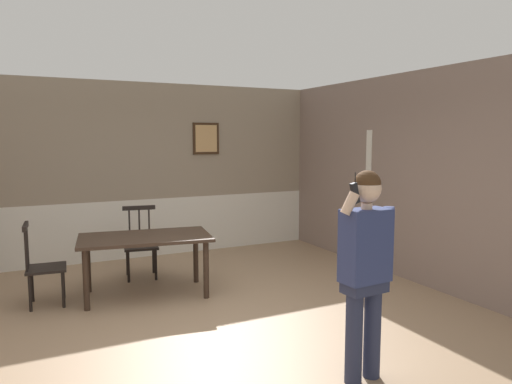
% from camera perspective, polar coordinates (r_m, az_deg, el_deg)
% --- Properties ---
extents(ground_plane, '(7.25, 7.25, 0.00)m').
position_cam_1_polar(ground_plane, '(5.25, -5.61, -15.69)').
color(ground_plane, '#9E7F60').
extents(room_back_partition, '(6.28, 0.17, 2.88)m').
position_cam_1_polar(room_back_partition, '(8.06, -14.02, 2.11)').
color(room_back_partition, gray).
rests_on(room_back_partition, ground_plane).
extents(room_right_partition, '(0.13, 6.59, 2.88)m').
position_cam_1_polar(room_right_partition, '(6.67, 20.34, 1.43)').
color(room_right_partition, gray).
rests_on(room_right_partition, ground_plane).
extents(dining_table, '(1.72, 1.12, 0.76)m').
position_cam_1_polar(dining_table, '(6.14, -13.16, -6.03)').
color(dining_table, '#38281E').
rests_on(dining_table, ground_plane).
extents(chair_near_window, '(0.47, 0.47, 0.99)m').
position_cam_1_polar(chair_near_window, '(6.21, -24.24, -8.12)').
color(chair_near_window, black).
rests_on(chair_near_window, ground_plane).
extents(chair_by_doorway, '(0.53, 0.53, 1.00)m').
position_cam_1_polar(chair_by_doorway, '(6.99, -13.68, -6.06)').
color(chair_by_doorway, black).
rests_on(chair_by_doorway, ground_plane).
extents(person_figure, '(0.56, 0.24, 1.73)m').
position_cam_1_polar(person_figure, '(3.95, 13.05, -8.04)').
color(person_figure, '#282E49').
rests_on(person_figure, ground_plane).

